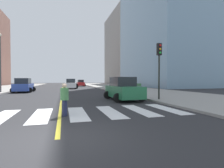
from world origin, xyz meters
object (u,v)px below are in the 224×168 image
at_px(car_white_second, 71,84).
at_px(park_bench, 135,87).
at_px(car_red_fourth, 81,83).
at_px(car_green_nearest, 123,89).
at_px(street_lamp, 0,58).
at_px(car_blue_third, 24,86).
at_px(traffic_light_near_corner, 159,60).
at_px(pedestrian_crossing, 65,98).

bearing_deg(car_white_second, park_bench, 127.79).
xyz_separation_m(car_white_second, car_red_fourth, (3.33, 13.55, -0.08)).
bearing_deg(car_green_nearest, street_lamp, -44.64).
bearing_deg(street_lamp, park_bench, -7.17).
height_order(car_blue_third, car_red_fourth, car_blue_third).
height_order(car_white_second, car_red_fourth, car_white_second).
xyz_separation_m(traffic_light_near_corner, pedestrian_crossing, (-7.74, -4.14, -2.58)).
relative_size(car_red_fourth, street_lamp, 0.53).
xyz_separation_m(pedestrian_crossing, street_lamp, (-8.25, 17.73, 3.90)).
distance_m(car_blue_third, park_bench, 16.40).
relative_size(traffic_light_near_corner, park_bench, 2.57).
bearing_deg(pedestrian_crossing, car_blue_third, -136.01).
bearing_deg(pedestrian_crossing, car_red_fourth, -159.22).
xyz_separation_m(car_blue_third, traffic_light_near_corner, (13.36, -14.64, 2.51)).
bearing_deg(car_white_second, street_lamp, 47.96).
bearing_deg(street_lamp, car_blue_third, 21.59).
height_order(pedestrian_crossing, street_lamp, street_lamp).
height_order(car_green_nearest, pedestrian_crossing, car_green_nearest).
height_order(car_green_nearest, car_red_fourth, car_green_nearest).
xyz_separation_m(car_red_fourth, street_lamp, (-12.99, -23.60, 3.91)).
relative_size(park_bench, street_lamp, 0.23).
height_order(car_green_nearest, car_white_second, car_green_nearest).
height_order(car_red_fourth, street_lamp, street_lamp).
xyz_separation_m(car_red_fourth, park_bench, (5.68, -25.95, -0.18)).
distance_m(car_green_nearest, car_red_fourth, 35.68).
xyz_separation_m(car_green_nearest, car_white_second, (-3.67, 22.13, -0.01)).
relative_size(car_white_second, car_blue_third, 1.00).
relative_size(car_green_nearest, car_white_second, 1.01).
bearing_deg(car_white_second, car_green_nearest, 101.21).
xyz_separation_m(car_green_nearest, car_red_fourth, (-0.34, 35.68, -0.09)).
bearing_deg(pedestrian_crossing, traffic_light_near_corner, 145.44).
xyz_separation_m(car_green_nearest, traffic_light_near_corner, (2.66, -1.52, 2.51)).
xyz_separation_m(car_red_fourth, pedestrian_crossing, (-4.74, -41.34, 0.02)).
bearing_deg(car_blue_third, car_white_second, 52.44).
xyz_separation_m(car_blue_third, park_bench, (16.04, -3.39, -0.27)).
xyz_separation_m(car_green_nearest, pedestrian_crossing, (-5.08, -5.66, -0.07)).
distance_m(car_red_fourth, traffic_light_near_corner, 37.41).
relative_size(car_blue_third, traffic_light_near_corner, 0.97).
bearing_deg(traffic_light_near_corner, street_lamp, -40.38).
relative_size(traffic_light_near_corner, street_lamp, 0.60).
distance_m(park_bench, street_lamp, 19.25).
height_order(car_green_nearest, park_bench, car_green_nearest).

